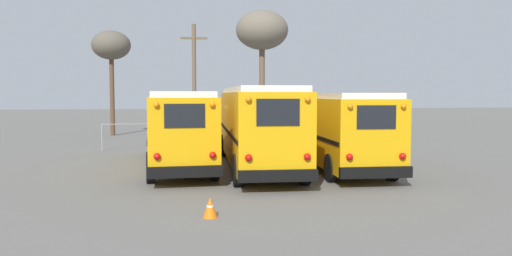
{
  "coord_description": "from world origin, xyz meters",
  "views": [
    {
      "loc": [
        -2.89,
        -20.72,
        2.99
      ],
      "look_at": [
        0.0,
        -0.65,
        1.6
      ],
      "focal_mm": 35.0,
      "sensor_mm": 36.0,
      "label": 1
    }
  ],
  "objects": [
    {
      "name": "school_bus_2",
      "position": [
        3.18,
        -0.99,
        1.65
      ],
      "size": [
        2.59,
        9.81,
        3.02
      ],
      "color": "#E5A00C",
      "rests_on": "ground"
    },
    {
      "name": "bare_tree_0",
      "position": [
        -8.02,
        16.3,
        6.34
      ],
      "size": [
        2.75,
        2.75,
        7.51
      ],
      "color": "brown",
      "rests_on": "ground"
    },
    {
      "name": "school_bus_1",
      "position": [
        -0.0,
        -0.95,
        1.77
      ],
      "size": [
        2.71,
        10.7,
        3.25
      ],
      "color": "#E5A00C",
      "rests_on": "ground"
    },
    {
      "name": "school_bus_0",
      "position": [
        -3.18,
        -0.07,
        1.69
      ],
      "size": [
        2.94,
        10.23,
        3.08
      ],
      "color": "#E5A00C",
      "rests_on": "ground"
    },
    {
      "name": "ground_plane",
      "position": [
        0.0,
        0.0,
        0.0
      ],
      "size": [
        160.0,
        160.0,
        0.0
      ],
      "primitive_type": "plane",
      "color": "#66635E"
    },
    {
      "name": "utility_pole",
      "position": [
        -2.21,
        13.13,
        3.98
      ],
      "size": [
        1.8,
        0.27,
        7.63
      ],
      "color": "brown",
      "rests_on": "ground"
    },
    {
      "name": "fence_line",
      "position": [
        0.0,
        6.22,
        0.98
      ],
      "size": [
        14.42,
        0.06,
        1.42
      ],
      "color": "#939399",
      "rests_on": "ground"
    },
    {
      "name": "traffic_cone",
      "position": [
        -2.29,
        -8.78,
        0.26
      ],
      "size": [
        0.36,
        0.36,
        0.51
      ],
      "color": "orange",
      "rests_on": "ground"
    },
    {
      "name": "bare_tree_1",
      "position": [
        3.02,
        17.12,
        7.72
      ],
      "size": [
        3.98,
        3.98,
        9.34
      ],
      "color": "brown",
      "rests_on": "ground"
    }
  ]
}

